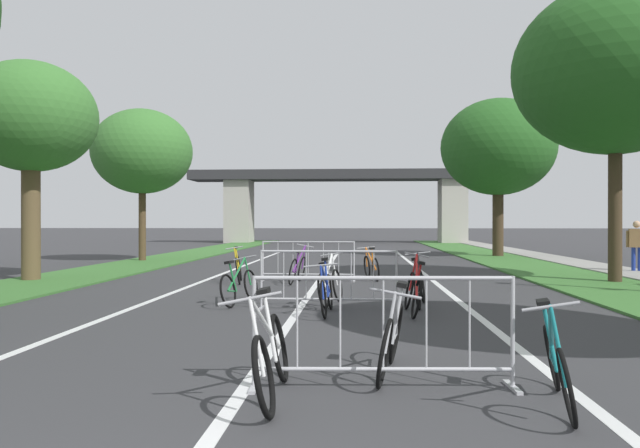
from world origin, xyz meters
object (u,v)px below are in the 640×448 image
object	(u,v)px
bicycle_orange_2	(371,267)
bicycle_purple_6	(298,268)
tree_left_maple_mid	(31,119)
crowd_barrier_nearest	(383,333)
bicycle_black_9	(419,286)
crowd_barrier_second	(329,280)
bicycle_white_0	(330,286)
bicycle_green_1	(239,285)
bicycle_teal_7	(557,364)
bicycle_red_8	(413,292)
tree_right_pine_far	(498,148)
pedestrian_strolling	(637,241)
bicycle_white_10	(271,356)
tree_right_oak_near	(615,69)
bicycle_silver_3	(392,338)
tree_left_pine_near	(142,152)
crowd_barrier_third	(308,261)
bicycle_blue_4	(326,292)
bicycle_yellow_5	(238,268)

from	to	relation	value
bicycle_orange_2	bicycle_purple_6	world-z (taller)	bicycle_purple_6
tree_left_maple_mid	bicycle_purple_6	xyz separation A→B (m)	(7.02, -0.08, -3.88)
crowd_barrier_nearest	bicycle_black_9	bearing A→B (deg)	80.98
tree_left_maple_mid	bicycle_purple_6	distance (m)	8.03
crowd_barrier_second	bicycle_white_0	bearing A→B (deg)	89.28
crowd_barrier_second	bicycle_black_9	world-z (taller)	crowd_barrier_second
bicycle_green_1	bicycle_teal_7	world-z (taller)	bicycle_teal_7
crowd_barrier_second	bicycle_green_1	bearing A→B (deg)	162.51
bicycle_green_1	bicycle_red_8	xyz separation A→B (m)	(3.16, -1.05, 0.03)
tree_right_pine_far	pedestrian_strolling	distance (m)	9.67
tree_right_pine_far	bicycle_white_10	xyz separation A→B (m)	(-6.95, -22.18, -4.50)
tree_right_oak_near	bicycle_red_8	size ratio (longest dim) A/B	4.26
bicycle_green_1	pedestrian_strolling	size ratio (longest dim) A/B	1.07
tree_right_oak_near	bicycle_green_1	distance (m)	11.04
bicycle_white_0	bicycle_orange_2	bearing A→B (deg)	91.84
tree_left_maple_mid	crowd_barrier_nearest	bearing A→B (deg)	-47.77
bicycle_silver_3	tree_right_oak_near	bearing A→B (deg)	-113.21
bicycle_red_8	tree_right_oak_near	bearing A→B (deg)	43.59
tree_left_pine_near	crowd_barrier_third	xyz separation A→B (m)	(7.18, -7.50, -3.79)
bicycle_blue_4	bicycle_white_10	bearing A→B (deg)	89.96
crowd_barrier_nearest	bicycle_orange_2	xyz separation A→B (m)	(0.10, 10.71, -0.17)
bicycle_yellow_5	tree_right_pine_far	bearing A→B (deg)	-136.31
crowd_barrier_third	bicycle_silver_3	distance (m)	9.87
bicycle_white_10	crowd_barrier_third	bearing A→B (deg)	-88.17
bicycle_silver_3	tree_right_pine_far	bearing A→B (deg)	-96.08
bicycle_teal_7	crowd_barrier_nearest	bearing A→B (deg)	-6.92
tree_left_maple_mid	crowd_barrier_third	distance (m)	8.16
tree_left_maple_mid	bicycle_teal_7	world-z (taller)	tree_left_maple_mid
bicycle_silver_3	bicycle_blue_4	world-z (taller)	same
bicycle_purple_6	bicycle_white_10	distance (m)	10.03
bicycle_blue_4	bicycle_purple_6	xyz separation A→B (m)	(-1.00, 5.08, 0.01)
tree_right_oak_near	bicycle_white_10	world-z (taller)	tree_right_oak_near
bicycle_green_1	bicycle_orange_2	world-z (taller)	bicycle_green_1
tree_left_maple_mid	crowd_barrier_third	xyz separation A→B (m)	(7.24, 0.52, -3.73)
tree_right_oak_near	crowd_barrier_second	xyz separation A→B (m)	(-7.01, -5.03, -4.89)
bicycle_orange_2	tree_right_oak_near	bearing A→B (deg)	-17.69
bicycle_teal_7	bicycle_orange_2	bearing A→B (deg)	-71.85
tree_left_maple_mid	crowd_barrier_second	size ratio (longest dim) A/B	2.33
bicycle_silver_3	bicycle_red_8	world-z (taller)	bicycle_red_8
bicycle_blue_4	bicycle_orange_2	bearing A→B (deg)	-95.58
bicycle_yellow_5	bicycle_teal_7	xyz separation A→B (m)	(4.73, -10.14, -0.02)
bicycle_orange_2	bicycle_silver_3	size ratio (longest dim) A/B	0.97
bicycle_green_1	bicycle_black_9	world-z (taller)	bicycle_black_9
pedestrian_strolling	bicycle_orange_2	bearing A→B (deg)	-146.09
bicycle_yellow_5	bicycle_black_9	distance (m)	5.85
tree_right_pine_far	bicycle_teal_7	size ratio (longest dim) A/B	4.28
bicycle_white_10	pedestrian_strolling	size ratio (longest dim) A/B	1.11
bicycle_black_9	bicycle_purple_6	bearing A→B (deg)	133.66
crowd_barrier_third	bicycle_orange_2	bearing A→B (deg)	16.68
bicycle_orange_2	bicycle_white_10	bearing A→B (deg)	-108.03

